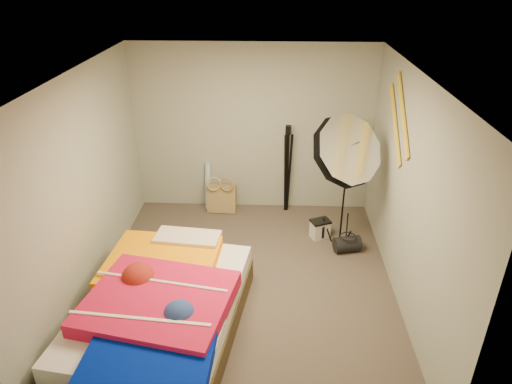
# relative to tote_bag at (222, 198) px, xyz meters

# --- Properties ---
(floor) EXTENTS (4.00, 4.00, 0.00)m
(floor) POSITION_rel_tote_bag_xyz_m (0.47, -1.79, -0.22)
(floor) COLOR #51453C
(floor) RESTS_ON ground
(ceiling) EXTENTS (4.00, 4.00, 0.00)m
(ceiling) POSITION_rel_tote_bag_xyz_m (0.47, -1.79, 2.28)
(ceiling) COLOR silver
(ceiling) RESTS_ON wall_back
(wall_back) EXTENTS (3.50, 0.00, 3.50)m
(wall_back) POSITION_rel_tote_bag_xyz_m (0.47, 0.21, 1.03)
(wall_back) COLOR gray
(wall_back) RESTS_ON floor
(wall_front) EXTENTS (3.50, 0.00, 3.50)m
(wall_front) POSITION_rel_tote_bag_xyz_m (0.47, -3.79, 1.03)
(wall_front) COLOR gray
(wall_front) RESTS_ON floor
(wall_left) EXTENTS (0.00, 4.00, 4.00)m
(wall_left) POSITION_rel_tote_bag_xyz_m (-1.28, -1.79, 1.03)
(wall_left) COLOR gray
(wall_left) RESTS_ON floor
(wall_right) EXTENTS (0.00, 4.00, 4.00)m
(wall_right) POSITION_rel_tote_bag_xyz_m (2.22, -1.79, 1.03)
(wall_right) COLOR gray
(wall_right) RESTS_ON floor
(tote_bag) EXTENTS (0.45, 0.22, 0.45)m
(tote_bag) POSITION_rel_tote_bag_xyz_m (0.00, 0.00, 0.00)
(tote_bag) COLOR tan
(tote_bag) RESTS_ON floor
(wrapping_roll) EXTENTS (0.10, 0.22, 0.73)m
(wrapping_roll) POSITION_rel_tote_bag_xyz_m (-0.22, 0.11, 0.15)
(wrapping_roll) COLOR #589BCB
(wrapping_roll) RESTS_ON floor
(camera_case) EXTENTS (0.29, 0.26, 0.24)m
(camera_case) POSITION_rel_tote_bag_xyz_m (1.45, -0.68, -0.10)
(camera_case) COLOR beige
(camera_case) RESTS_ON floor
(duffel_bag) EXTENTS (0.39, 0.28, 0.21)m
(duffel_bag) POSITION_rel_tote_bag_xyz_m (1.78, -1.01, -0.11)
(duffel_bag) COLOR black
(duffel_bag) RESTS_ON floor
(wall_stripe_upper) EXTENTS (0.02, 0.91, 0.78)m
(wall_stripe_upper) POSITION_rel_tote_bag_xyz_m (2.20, -1.19, 1.73)
(wall_stripe_upper) COLOR gold
(wall_stripe_upper) RESTS_ON wall_right
(wall_stripe_lower) EXTENTS (0.02, 0.91, 0.78)m
(wall_stripe_lower) POSITION_rel_tote_bag_xyz_m (2.20, -0.94, 1.53)
(wall_stripe_lower) COLOR gold
(wall_stripe_lower) RESTS_ON wall_right
(bed) EXTENTS (1.78, 2.43, 0.63)m
(bed) POSITION_rel_tote_bag_xyz_m (-0.33, -2.60, 0.10)
(bed) COLOR #483822
(bed) RESTS_ON floor
(photo_umbrella) EXTENTS (0.94, 1.06, 1.95)m
(photo_umbrella) POSITION_rel_tote_bag_xyz_m (1.64, -0.95, 1.18)
(photo_umbrella) COLOR black
(photo_umbrella) RESTS_ON floor
(camera_tripod) EXTENTS (0.09, 0.09, 1.37)m
(camera_tripod) POSITION_rel_tote_bag_xyz_m (0.99, 0.08, 0.57)
(camera_tripod) COLOR black
(camera_tripod) RESTS_ON floor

